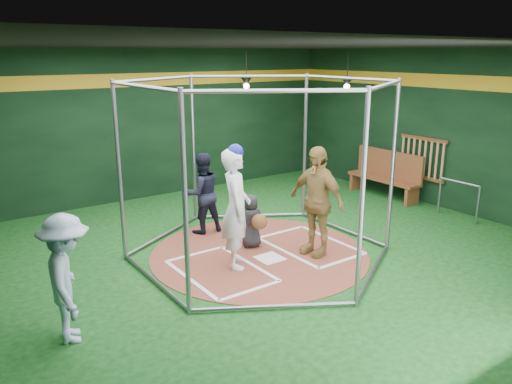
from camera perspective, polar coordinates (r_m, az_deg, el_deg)
room_shell at (r=8.30m, az=0.37°, el=4.21°), size 10.10×9.10×3.53m
clay_disc at (r=8.81m, az=0.38°, el=-7.02°), size 3.80×3.80×0.01m
home_plate at (r=8.58m, az=1.56°, el=-7.57°), size 0.43×0.43×0.01m
batter_box_left at (r=8.13m, az=-4.08°, el=-8.97°), size 1.17×1.77×0.01m
batter_box_right at (r=9.18m, az=6.15°, el=-6.08°), size 1.17×1.77×0.01m
batting_cage at (r=8.35m, az=0.40°, el=2.49°), size 4.05×4.67×3.00m
bat_rack at (r=12.17m, az=18.44°, el=3.70°), size 0.07×1.25×0.98m
pendant_lamp_near at (r=12.36m, az=-1.12°, el=12.57°), size 0.34×0.34×0.90m
pendant_lamp_far at (r=12.29m, az=10.36°, el=12.31°), size 0.34×0.34×0.90m
batter_figure at (r=7.98m, az=-2.30°, el=-1.74°), size 0.77×0.85×2.03m
visitor_leopard at (r=8.55m, az=6.89°, el=-1.03°), size 0.62×1.17×1.90m
catcher_figure at (r=8.90m, az=-0.43°, el=-3.32°), size 0.54×0.60×0.97m
umpire at (r=9.63m, az=-6.19°, el=-0.14°), size 0.81×0.66×1.57m
bystander_blue at (r=6.43m, az=-20.76°, el=-9.25°), size 0.82×1.15×1.60m
dugout_bench at (r=12.51m, az=14.64°, el=2.07°), size 0.45×1.94×1.13m
steel_railing at (r=11.30m, az=22.16°, el=-0.19°), size 0.05×0.95×0.82m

